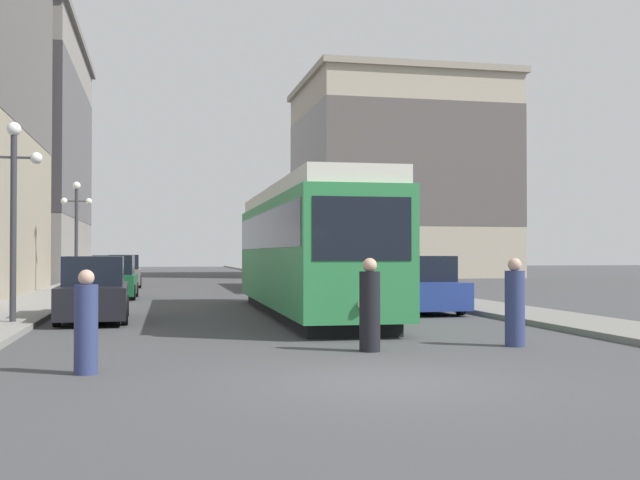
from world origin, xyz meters
name	(u,v)px	position (x,y,z in m)	size (l,w,h in m)	color
ground_plane	(385,382)	(0.00, 0.00, 0.00)	(200.00, 200.00, 0.00)	#424244
sidewalk_left	(86,282)	(-7.59, 40.00, 0.07)	(2.54, 120.00, 0.15)	gray
sidewalk_right	(320,280)	(7.59, 40.00, 0.07)	(2.54, 120.00, 0.15)	gray
streetcar	(306,247)	(1.19, 12.29, 2.10)	(2.88, 14.43, 3.89)	black
transit_bus	(311,252)	(4.85, 29.69, 1.95)	(2.75, 12.85, 3.45)	black
parked_car_left_near	(94,291)	(-5.02, 11.63, 0.84)	(1.98, 4.94, 1.82)	black
parked_car_left_mid	(124,272)	(-5.02, 33.70, 0.84)	(1.93, 4.25, 1.82)	black
parked_car_right_far	(418,286)	(5.02, 12.86, 0.84)	(1.97, 4.77, 1.82)	black
parked_car_left_far	(114,279)	(-5.01, 22.55, 0.84)	(1.96, 4.26, 1.82)	black
pedestrian_crossing_near	(370,308)	(0.74, 3.46, 0.84)	(0.41, 0.41, 1.81)	black
pedestrian_crossing_far	(86,325)	(-4.41, 1.66, 0.77)	(0.37, 0.37, 1.65)	navy
pedestrian_on_sidewalk	(515,305)	(3.87, 3.63, 0.84)	(0.41, 0.41, 1.81)	navy
lamp_post_left_near	(14,189)	(-6.91, 10.08, 3.55)	(1.41, 0.36, 5.14)	#333338
lamp_post_left_far	(76,219)	(-6.91, 26.55, 3.52)	(1.41, 0.36, 5.09)	#333338
building_right_corner	(398,177)	(16.73, 51.31, 8.37)	(16.35, 15.72, 16.32)	#B2A893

